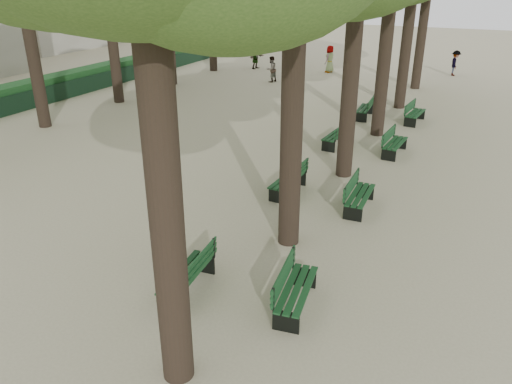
% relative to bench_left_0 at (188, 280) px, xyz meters
% --- Properties ---
extents(ground, '(120.00, 120.00, 0.00)m').
position_rel_bench_left_0_xyz_m(ground, '(-0.37, -0.10, -0.27)').
color(ground, tan).
rests_on(ground, ground).
extents(bench_left_0, '(0.74, 1.85, 0.92)m').
position_rel_bench_left_0_xyz_m(bench_left_0, '(0.00, 0.00, 0.00)').
color(bench_left_0, black).
rests_on(bench_left_0, ground).
extents(bench_left_1, '(0.66, 1.83, 0.92)m').
position_rel_bench_left_0_xyz_m(bench_left_1, '(0.00, 5.70, 0.00)').
color(bench_left_1, black).
rests_on(bench_left_1, ground).
extents(bench_left_2, '(0.69, 1.83, 0.92)m').
position_rel_bench_left_0_xyz_m(bench_left_2, '(0.00, 10.71, 0.00)').
color(bench_left_2, black).
rests_on(bench_left_2, ground).
extents(bench_left_3, '(0.69, 1.83, 0.92)m').
position_rel_bench_left_0_xyz_m(bench_left_3, '(0.00, 15.26, 0.00)').
color(bench_left_3, black).
rests_on(bench_left_3, ground).
extents(bench_right_0, '(0.80, 1.86, 0.92)m').
position_rel_bench_left_0_xyz_m(bench_right_0, '(2.27, 0.45, 0.00)').
color(bench_right_0, black).
rests_on(bench_right_0, ground).
extents(bench_right_1, '(0.62, 1.82, 0.92)m').
position_rel_bench_left_0_xyz_m(bench_right_1, '(2.27, 5.51, 0.00)').
color(bench_right_1, black).
rests_on(bench_right_1, ground).
extents(bench_right_2, '(0.69, 1.84, 0.92)m').
position_rel_bench_left_0_xyz_m(bench_right_2, '(2.27, 10.69, 0.00)').
color(bench_right_2, black).
rests_on(bench_right_2, ground).
extents(bench_right_3, '(0.74, 1.85, 0.92)m').
position_rel_bench_left_0_xyz_m(bench_right_3, '(2.27, 15.38, 0.00)').
color(bench_right_3, black).
rests_on(bench_right_3, ground).
extents(man_with_map, '(0.63, 0.77, 1.92)m').
position_rel_bench_left_0_xyz_m(man_with_map, '(-0.87, 0.76, 0.69)').
color(man_with_map, black).
rests_on(man_with_map, ground).
extents(pedestrian_d, '(0.55, 0.92, 1.76)m').
position_rel_bench_left_0_xyz_m(pedestrian_d, '(-4.95, 25.66, 0.61)').
color(pedestrian_d, '#262628').
rests_on(pedestrian_d, ground).
extents(pedestrian_e, '(0.61, 1.47, 1.55)m').
position_rel_bench_left_0_xyz_m(pedestrian_e, '(-10.09, 24.84, 0.50)').
color(pedestrian_e, '#262628').
rests_on(pedestrian_e, ground).
extents(pedestrian_b, '(0.44, 1.07, 1.60)m').
position_rel_bench_left_0_xyz_m(pedestrian_b, '(2.79, 27.99, 0.53)').
color(pedestrian_b, '#262628').
rests_on(pedestrian_b, ground).
extents(pedestrian_a, '(0.54, 0.81, 1.55)m').
position_rel_bench_left_0_xyz_m(pedestrian_a, '(-7.22, 21.01, 0.50)').
color(pedestrian_a, '#262628').
rests_on(pedestrian_a, ground).
extents(fence, '(0.08, 42.00, 0.90)m').
position_rel_bench_left_0_xyz_m(fence, '(-15.37, 10.90, 0.18)').
color(fence, black).
rests_on(fence, ground).
extents(hedge, '(1.20, 42.00, 1.20)m').
position_rel_bench_left_0_xyz_m(hedge, '(-16.07, 10.90, 0.33)').
color(hedge, '#153E1B').
rests_on(hedge, ground).
extents(building_far, '(12.00, 16.00, 7.00)m').
position_rel_bench_left_0_xyz_m(building_far, '(-33.37, 29.90, 3.23)').
color(building_far, '#B7B2A3').
rests_on(building_far, ground).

